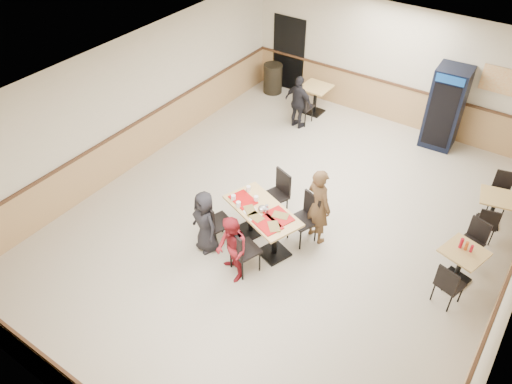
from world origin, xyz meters
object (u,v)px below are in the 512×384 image
Objects in this scene: diner_man_opposite at (319,206)px; back_table at (315,95)px; diner_woman_left at (205,222)px; diner_woman_right at (232,249)px; side_table_far at (494,206)px; trash_bin at (273,78)px; main_table at (262,221)px; side_table_near at (461,261)px; lone_diner at (299,102)px; pepsi_cooler at (445,108)px.

diner_man_opposite reaches higher than back_table.
diner_woman_right is at bearing -1.05° from diner_woman_left.
side_table_far is 0.97× the size of back_table.
back_table is 1.61m from trash_bin.
diner_woman_right is 5.30m from side_table_far.
main_table is 1.09m from diner_man_opposite.
trash_bin is at bearing 148.02° from side_table_near.
pepsi_cooler reaches higher than lone_diner.
diner_man_opposite is at bearing 132.55° from lone_diner.
main_table is 1.30× the size of diner_woman_left.
diner_woman_left reaches higher than back_table.
side_table_near is 7.74m from trash_bin.
diner_woman_right is at bearing 115.02° from lone_diner.
trash_bin is at bearing -27.52° from diner_man_opposite.
trash_bin is (-6.56, 4.10, -0.06)m from side_table_near.
diner_man_opposite is at bearing -103.54° from pepsi_cooler.
pepsi_cooler is at bearing 92.99° from main_table.
side_table_far is at bearing -20.13° from back_table.
side_table_far is at bearing 82.95° from diner_woman_right.
diner_woman_left is 2.11m from diner_man_opposite.
diner_woman_right is 1.77× the size of side_table_far.
back_table is at bearing -38.87° from diner_man_opposite.
side_table_near is (3.37, 1.17, -0.07)m from main_table.
lone_diner is 5.17m from side_table_far.
back_table is (-4.99, 3.75, 0.04)m from side_table_near.
side_table_near is at bearing -31.98° from trash_bin.
diner_man_opposite is 1.15× the size of lone_diner.
pepsi_cooler is (0.83, 4.60, 0.19)m from diner_man_opposite.
main_table reaches higher than side_table_far.
back_table is 0.92× the size of trash_bin.
trash_bin is (-1.57, 1.23, -0.28)m from lone_diner.
diner_man_opposite reaches higher than diner_woman_left.
side_table_near is 4.53m from pepsi_cooler.
side_table_near is (4.15, 1.88, -0.18)m from diner_woman_left.
lone_diner is at bearing -161.92° from pepsi_cooler.
main_table is 3.56m from side_table_near.
diner_woman_right is 5.31m from lone_diner.
lone_diner is at bearing 118.89° from diner_woman_left.
side_table_near is 1.07× the size of back_table.
main_table is at bearing -160.89° from side_table_near.
pepsi_cooler is at bearing 6.93° from back_table.
trash_bin is at bearing -31.24° from lone_diner.
diner_woman_right is at bearing -129.95° from side_table_far.
diner_man_opposite is 4.11m from lone_diner.
diner_woman_left is at bearing -114.98° from pepsi_cooler.
diner_woman_left reaches higher than main_table.
diner_woman_right is (0.04, -1.01, 0.12)m from main_table.
diner_woman_right is 7.06m from trash_bin.
pepsi_cooler reaches higher than diner_woman_left.
back_table is at bearing -176.40° from pepsi_cooler.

